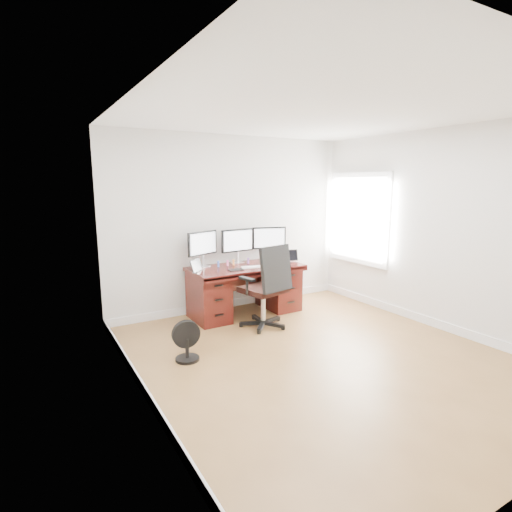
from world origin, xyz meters
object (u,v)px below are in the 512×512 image
floor_fan (187,341)px  monitor_center (237,242)px  desk (245,288)px  office_chair (266,301)px  keyboard (252,267)px

floor_fan → monitor_center: 2.11m
desk → office_chair: office_chair is taller
floor_fan → keyboard: bearing=39.7°
desk → keyboard: keyboard is taller
monitor_center → office_chair: bearing=-97.0°
office_chair → monitor_center: (0.04, 0.91, 0.70)m
floor_fan → keyboard: (1.38, 0.95, 0.53)m
keyboard → desk: bearing=106.5°
desk → floor_fan: 1.78m
monitor_center → keyboard: bearing=-92.2°
keyboard → floor_fan: bearing=-134.4°
desk → floor_fan: bearing=-140.5°
office_chair → keyboard: 0.62m
office_chair → keyboard: size_ratio=3.81×
monitor_center → keyboard: size_ratio=1.80×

